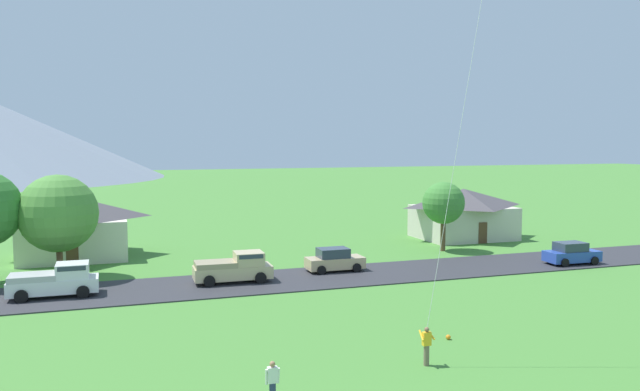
# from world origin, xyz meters

# --- Properties ---
(road_strip) EXTENTS (160.00, 7.02, 0.08)m
(road_strip) POSITION_xyz_m (0.00, 25.65, 0.04)
(road_strip) COLOR #2D2D33
(road_strip) RESTS_ON ground
(house_leftmost) EXTENTS (8.85, 8.12, 5.02)m
(house_leftmost) POSITION_xyz_m (-12.29, 39.67, 2.60)
(house_leftmost) COLOR beige
(house_leftmost) RESTS_ON ground
(house_left_center) EXTENTS (9.35, 7.46, 4.90)m
(house_left_center) POSITION_xyz_m (23.54, 38.32, 2.54)
(house_left_center) COLOR beige
(house_left_center) RESTS_ON ground
(tree_near_left) EXTENTS (5.37, 5.37, 7.27)m
(tree_near_left) POSITION_xyz_m (-12.87, 31.27, 4.58)
(tree_near_left) COLOR brown
(tree_near_left) RESTS_ON ground
(tree_center) EXTENTS (3.66, 3.66, 6.04)m
(tree_center) POSITION_xyz_m (18.00, 32.57, 4.18)
(tree_center) COLOR brown
(tree_center) RESTS_ON ground
(parked_car_tan_west_end) EXTENTS (4.21, 2.10, 1.68)m
(parked_car_tan_west_end) POSITION_xyz_m (5.99, 27.31, 0.87)
(parked_car_tan_west_end) COLOR tan
(parked_car_tan_west_end) RESTS_ON road_strip
(parked_car_blue_mid_west) EXTENTS (4.26, 2.20, 1.68)m
(parked_car_blue_mid_west) POSITION_xyz_m (24.32, 23.92, 0.87)
(parked_car_blue_mid_west) COLOR #2847A8
(parked_car_blue_mid_west) RESTS_ON road_strip
(pickup_truck_sand_west_side) EXTENTS (5.26, 2.44, 1.99)m
(pickup_truck_sand_west_side) POSITION_xyz_m (-1.61, 26.08, 1.06)
(pickup_truck_sand_west_side) COLOR #C6B284
(pickup_truck_sand_west_side) RESTS_ON road_strip
(pickup_truck_white_east_side) EXTENTS (5.20, 2.33, 1.99)m
(pickup_truck_white_east_side) POSITION_xyz_m (-12.74, 25.71, 1.06)
(pickup_truck_white_east_side) COLOR white
(pickup_truck_white_east_side) RESTS_ON road_strip
(watcher_person) EXTENTS (0.56, 0.24, 1.68)m
(watcher_person) POSITION_xyz_m (-4.18, 6.02, 0.88)
(watcher_person) COLOR navy
(watcher_person) RESTS_ON ground
(soccer_ball) EXTENTS (0.24, 0.24, 0.24)m
(soccer_ball) POSITION_xyz_m (5.77, 10.72, 0.12)
(soccer_ball) COLOR orange
(soccer_ball) RESTS_ON ground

